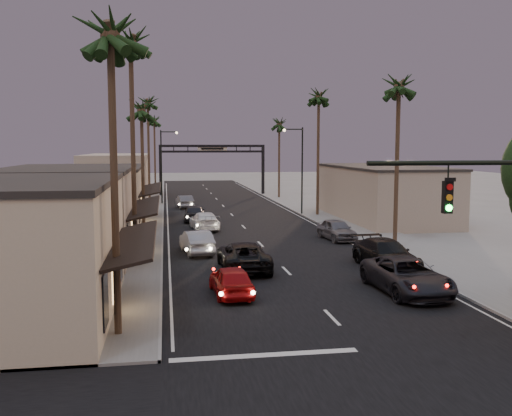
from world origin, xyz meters
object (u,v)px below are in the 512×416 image
object	(u,v)px
arch	(212,157)
curbside_black	(386,254)
streetlight_right	(300,163)
palm_far	(154,118)
oncoming_silver	(197,242)
curbside_near	(407,276)
palm_la	(110,23)
palm_lb	(130,36)
palm_ld	(148,99)
palm_rb	(319,93)
oncoming_red	(231,280)
oncoming_pickup	(243,256)
palm_rc	(279,121)
palm_lc	(141,105)
palm_ra	(399,80)
streetlight_left	(164,161)

from	to	relation	value
arch	curbside_black	size ratio (longest dim) A/B	2.64
streetlight_right	curbside_black	distance (m)	26.58
palm_far	oncoming_silver	xyz separation A→B (m)	(3.52, -52.80, -10.67)
curbside_near	palm_la	bearing A→B (deg)	-164.15
palm_la	oncoming_silver	world-z (taller)	palm_la
streetlight_right	oncoming_silver	xyz separation A→B (m)	(-11.70, -19.80, -4.55)
palm_lb	palm_far	xyz separation A→B (m)	(0.30, 56.00, -1.94)
palm_lb	palm_ld	size ratio (longest dim) A/B	1.07
curbside_black	palm_rb	bearing A→B (deg)	78.41
arch	oncoming_red	xyz separation A→B (m)	(-3.72, -55.80, -4.80)
oncoming_pickup	oncoming_silver	bearing A→B (deg)	-65.63
arch	curbside_black	bearing A→B (deg)	-83.44
arch	curbside_black	distance (m)	51.73
streetlight_right	palm_rb	bearing A→B (deg)	-30.76
curbside_black	palm_rc	bearing A→B (deg)	81.13
oncoming_silver	palm_rb	bearing A→B (deg)	-132.96
palm_lc	palm_rc	world-z (taller)	same
palm_la	oncoming_red	bearing A→B (deg)	46.84
palm_la	palm_rb	size ratio (longest dim) A/B	0.93
streetlight_right	palm_ld	size ratio (longest dim) A/B	0.63
palm_ra	palm_lc	bearing A→B (deg)	145.10
streetlight_right	palm_rc	xyz separation A→B (m)	(1.68, 19.00, 5.14)
palm_rb	curbside_near	xyz separation A→B (m)	(-3.86, -30.68, -11.57)
streetlight_left	palm_lb	bearing A→B (deg)	-92.67
arch	palm_ra	world-z (taller)	palm_ra
palm_lc	oncoming_silver	world-z (taller)	palm_lc
oncoming_red	curbside_black	distance (m)	10.66
streetlight_right	streetlight_left	world-z (taller)	same
arch	oncoming_pickup	size ratio (longest dim) A/B	2.58
oncoming_red	curbside_near	distance (m)	8.51
streetlight_right	oncoming_red	xyz separation A→B (m)	(-10.64, -30.80, -4.60)
streetlight_left	oncoming_pickup	distance (m)	38.83
streetlight_left	curbside_near	xyz separation A→B (m)	(11.66, -44.68, -4.49)
streetlight_right	oncoming_red	world-z (taller)	streetlight_right
palm_lb	palm_rb	world-z (taller)	palm_lb
palm_la	palm_lb	world-z (taller)	palm_lb
palm_la	palm_far	bearing A→B (deg)	89.75
arch	palm_rc	distance (m)	11.59
palm_ld	palm_rc	size ratio (longest dim) A/B	1.16
arch	palm_rc	world-z (taller)	palm_rc
arch	palm_rb	world-z (taller)	palm_rb
oncoming_red	curbside_black	xyz separation A→B (m)	(9.61, 4.62, 0.10)
palm_far	oncoming_red	world-z (taller)	palm_far
palm_rc	curbside_black	xyz separation A→B (m)	(-2.71, -45.18, -9.63)
arch	curbside_black	xyz separation A→B (m)	(5.89, -51.18, -4.70)
palm_lc	curbside_black	world-z (taller)	palm_lc
palm_lb	palm_lc	world-z (taller)	palm_lb
arch	oncoming_silver	distance (m)	45.30
palm_far	oncoming_silver	size ratio (longest dim) A/B	2.81
oncoming_red	oncoming_pickup	size ratio (longest dim) A/B	0.73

